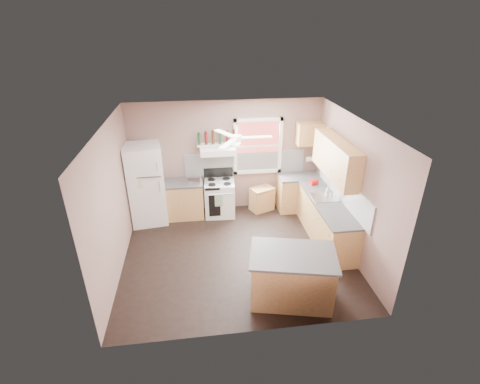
{
  "coord_description": "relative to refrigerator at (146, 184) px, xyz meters",
  "views": [
    {
      "loc": [
        -0.71,
        -5.76,
        4.28
      ],
      "look_at": [
        0.1,
        0.3,
        1.25
      ],
      "focal_mm": 26.0,
      "sensor_mm": 36.0,
      "label": 1
    }
  ],
  "objects": [
    {
      "name": "wine_bottles",
      "position": [
        1.66,
        0.27,
        0.95
      ],
      "size": [
        0.86,
        0.06,
        0.31
      ],
      "color": "#143819",
      "rests_on": "bottle_shelf"
    },
    {
      "name": "backsplash_right",
      "position": [
        4.11,
        -1.3,
        0.24
      ],
      "size": [
        0.03,
        2.6,
        0.55
      ],
      "primitive_type": "cube",
      "color": "white",
      "rests_on": "wall_right"
    },
    {
      "name": "base_cabinet_right",
      "position": [
        3.83,
        -1.3,
        -0.5
      ],
      "size": [
        0.6,
        2.2,
        0.86
      ],
      "primitive_type": "cube",
      "color": "#A77045",
      "rests_on": "floor"
    },
    {
      "name": "bottle_shelf",
      "position": [
        1.65,
        0.27,
        0.79
      ],
      "size": [
        0.9,
        0.26,
        0.03
      ],
      "primitive_type": "cube",
      "color": "white",
      "rests_on": "range_hood"
    },
    {
      "name": "upper_cabinet_corner",
      "position": [
        3.83,
        0.23,
        0.97
      ],
      "size": [
        0.6,
        0.33,
        0.52
      ],
      "primitive_type": "cube",
      "color": "#A77045",
      "rests_on": "wall_back"
    },
    {
      "name": "ceiling",
      "position": [
        1.88,
        -1.6,
        1.77
      ],
      "size": [
        4.5,
        4.5,
        0.0
      ],
      "primitive_type": "plane",
      "color": "white",
      "rests_on": "ground"
    },
    {
      "name": "refrigerator",
      "position": [
        0.0,
        0.0,
        0.0
      ],
      "size": [
        0.89,
        0.87,
        1.87
      ],
      "primitive_type": "cube",
      "rotation": [
        0.0,
        0.0,
        0.13
      ],
      "color": "white",
      "rests_on": "floor"
    },
    {
      "name": "soap_bottle",
      "position": [
        3.89,
        -1.06,
        0.09
      ],
      "size": [
        0.13,
        0.13,
        0.25
      ],
      "primitive_type": "imported",
      "rotation": [
        0.0,
        0.0,
        0.47
      ],
      "color": "silver",
      "rests_on": "counter_right"
    },
    {
      "name": "wall_back",
      "position": [
        1.88,
        0.43,
        0.42
      ],
      "size": [
        4.5,
        0.05,
        2.7
      ],
      "primitive_type": "cube",
      "color": "#82635B",
      "rests_on": "ground"
    },
    {
      "name": "counter_right",
      "position": [
        3.82,
        -1.3,
        -0.05
      ],
      "size": [
        0.62,
        2.22,
        0.04
      ],
      "primitive_type": "cube",
      "color": "#3F3F41",
      "rests_on": "base_cabinet_right"
    },
    {
      "name": "window_frame",
      "position": [
        2.63,
        0.36,
        0.67
      ],
      "size": [
        1.16,
        0.07,
        1.36
      ],
      "primitive_type": "cube",
      "color": "white",
      "rests_on": "wall_back"
    },
    {
      "name": "counter_corner",
      "position": [
        3.63,
        0.1,
        -0.05
      ],
      "size": [
        1.02,
        0.62,
        0.04
      ],
      "primitive_type": "cube",
      "color": "#3F3F41",
      "rests_on": "base_cabinet_corner"
    },
    {
      "name": "upper_cabinet_right",
      "position": [
        3.96,
        -1.1,
        0.85
      ],
      "size": [
        0.33,
        1.8,
        0.76
      ],
      "primitive_type": "cube",
      "color": "#A77045",
      "rests_on": "wall_right"
    },
    {
      "name": "counter_left",
      "position": [
        0.82,
        0.1,
        -0.05
      ],
      "size": [
        0.92,
        0.62,
        0.04
      ],
      "primitive_type": "cube",
      "color": "#3F3F41",
      "rests_on": "base_cabinet_left"
    },
    {
      "name": "stove",
      "position": [
        1.67,
        0.08,
        -0.5
      ],
      "size": [
        0.74,
        0.68,
        0.86
      ],
      "primitive_type": "cube",
      "rotation": [
        0.0,
        0.0,
        -0.06
      ],
      "color": "white",
      "rests_on": "floor"
    },
    {
      "name": "base_cabinet_left",
      "position": [
        0.82,
        0.1,
        -0.5
      ],
      "size": [
        0.9,
        0.6,
        0.86
      ],
      "primitive_type": "cube",
      "color": "#A77045",
      "rests_on": "floor"
    },
    {
      "name": "backsplash_back",
      "position": [
        2.33,
        0.39,
        0.24
      ],
      "size": [
        2.9,
        0.03,
        0.55
      ],
      "primitive_type": "cube",
      "color": "white",
      "rests_on": "wall_back"
    },
    {
      "name": "red_caddy",
      "position": [
        3.8,
        -0.42,
        0.02
      ],
      "size": [
        0.21,
        0.17,
        0.1
      ],
      "primitive_type": "cube",
      "rotation": [
        0.0,
        0.0,
        0.35
      ],
      "color": "#B50F10",
      "rests_on": "counter_right"
    },
    {
      "name": "island",
      "position": [
        2.63,
        -2.95,
        -0.5
      ],
      "size": [
        1.47,
        1.1,
        0.86
      ],
      "primitive_type": "cube",
      "rotation": [
        0.0,
        0.0,
        -0.22
      ],
      "color": "#A77045",
      "rests_on": "floor"
    },
    {
      "name": "range_hood",
      "position": [
        1.65,
        0.15,
        0.69
      ],
      "size": [
        0.78,
        0.5,
        0.14
      ],
      "primitive_type": "cube",
      "color": "white",
      "rests_on": "wall_back"
    },
    {
      "name": "faucet",
      "position": [
        3.98,
        -1.1,
        0.04
      ],
      "size": [
        0.03,
        0.03,
        0.14
      ],
      "primitive_type": "cylinder",
      "color": "silver",
      "rests_on": "sink"
    },
    {
      "name": "window_view",
      "position": [
        2.63,
        0.39,
        0.67
      ],
      "size": [
        1.0,
        0.02,
        1.2
      ],
      "primitive_type": "cube",
      "color": "maroon",
      "rests_on": "wall_back"
    },
    {
      "name": "island_top",
      "position": [
        2.63,
        -2.95,
        -0.05
      ],
      "size": [
        1.56,
        1.19,
        0.04
      ],
      "primitive_type": "cube",
      "rotation": [
        0.0,
        0.0,
        -0.22
      ],
      "color": "#3F3F41",
      "rests_on": "island"
    },
    {
      "name": "wall_right",
      "position": [
        4.15,
        -1.6,
        0.42
      ],
      "size": [
        0.05,
        4.0,
        2.7
      ],
      "primitive_type": "cube",
      "color": "#82635B",
      "rests_on": "ground"
    },
    {
      "name": "floor",
      "position": [
        1.88,
        -1.6,
        -0.93
      ],
      "size": [
        4.5,
        4.5,
        0.0
      ],
      "primitive_type": "plane",
      "color": "black",
      "rests_on": "ground"
    },
    {
      "name": "wall_left",
      "position": [
        -0.4,
        -1.6,
        0.42
      ],
      "size": [
        0.05,
        4.0,
        2.7
      ],
      "primitive_type": "cube",
      "color": "#82635B",
      "rests_on": "ground"
    },
    {
      "name": "toaster",
      "position": [
        1.1,
        -0.0,
        0.06
      ],
      "size": [
        0.31,
        0.21,
        0.18
      ],
      "primitive_type": "cube",
      "rotation": [
        0.0,
        0.0,
        -0.19
      ],
      "color": "silver",
      "rests_on": "counter_left"
    },
    {
      "name": "sink",
      "position": [
        3.82,
        -1.1,
        -0.04
      ],
      "size": [
        0.55,
        0.45,
        0.03
      ],
      "primitive_type": "cube",
      "color": "silver",
      "rests_on": "counter_right"
    },
    {
      "name": "ceiling_fan_hub",
      "position": [
        1.88,
        -1.6,
        1.52
      ],
      "size": [
        0.2,
        0.2,
        0.08
      ],
      "primitive_type": "cylinder",
      "color": "white",
      "rests_on": "ceiling"
    },
    {
      "name": "cart",
      "position": [
        2.72,
        0.15,
        -0.66
      ],
      "size": [
        0.64,
        0.55,
        0.54
      ],
      "primitive_type": "cube",
      "rotation": [
        0.0,
        0.0,
        0.4
      ],
      "color": "#A77045",
      "rests_on": "floor"
    },
    {
      "name": "paper_towel",
      "position": [
        3.95,
        0.26,
        0.32
      ],
      "size": [
        0.26,
        0.12,
        0.12
      ],
      "primitive_type": "cylinder",
      "rotation": [
        0.0,
        1.57,
        0.0
      ],
      "color": "white",
      "rests_on": "wall_back"
    },
    {
      "name": "base_cabinet_corner",
      "position": [
        3.63,
        0.1,
        -0.5
      ],
      "size": [
        1.0,
        0.6,
        0.86
      ],
      "primitive_type": "cube",
      "color": "#A77045",
      "rests_on": "floor"
    }
  ]
}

